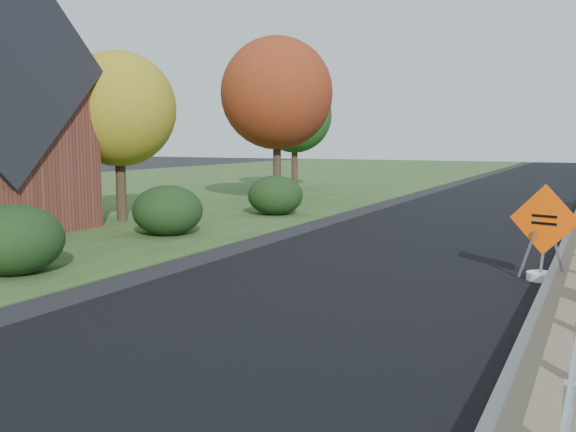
% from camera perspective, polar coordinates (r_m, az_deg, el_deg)
% --- Properties ---
extents(grass_verge_near, '(30.00, 120.00, 0.03)m').
position_cam_1_polar(grass_verge_near, '(35.19, -17.10, 1.90)').
color(grass_verge_near, '#30491F').
rests_on(grass_verge_near, ground).
extents(milled_overlay, '(7.20, 120.00, 0.01)m').
position_cam_1_polar(milled_overlay, '(25.99, 16.12, 0.26)').
color(milled_overlay, black).
rests_on(milled_overlay, ground).
extents(hedge_south, '(2.09, 2.09, 1.52)m').
position_cam_1_polar(hedge_south, '(14.76, -23.20, -1.92)').
color(hedge_south, black).
rests_on(hedge_south, ground).
extents(hedge_mid, '(2.09, 2.09, 1.52)m').
position_cam_1_polar(hedge_mid, '(19.45, -10.64, 0.51)').
color(hedge_mid, black).
rests_on(hedge_mid, ground).
extents(hedge_north, '(2.09, 2.09, 1.52)m').
position_cam_1_polar(hedge_north, '(24.25, -1.13, 1.87)').
color(hedge_north, black).
rests_on(hedge_north, ground).
extents(tree_near_yellow, '(3.96, 3.96, 5.88)m').
position_cam_1_polar(tree_near_yellow, '(23.12, -14.82, 9.15)').
color(tree_near_yellow, '#473523').
rests_on(tree_near_yellow, ground).
extents(tree_near_red, '(4.95, 4.95, 7.35)m').
position_cam_1_polar(tree_near_red, '(28.70, -1.00, 10.84)').
color(tree_near_red, '#473523').
rests_on(tree_near_red, ground).
extents(tree_near_back, '(4.29, 4.29, 6.37)m').
position_cam_1_polar(tree_near_back, '(37.15, 0.59, 8.93)').
color(tree_near_back, '#473523').
rests_on(tree_near_back, ground).
extents(caution_sign, '(1.37, 0.60, 1.97)m').
position_cam_1_polar(caution_sign, '(14.01, 21.68, -3.37)').
color(caution_sign, white).
rests_on(caution_sign, ground).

